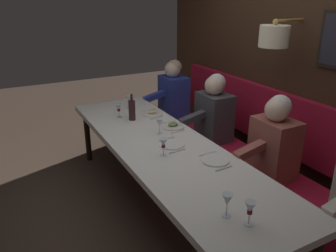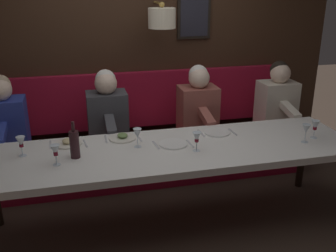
{
  "view_description": "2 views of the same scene",
  "coord_description": "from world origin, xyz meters",
  "views": [
    {
      "loc": [
        -1.34,
        -2.59,
        2.07
      ],
      "look_at": [
        0.05,
        0.01,
        0.92
      ],
      "focal_mm": 36.24,
      "sensor_mm": 36.0,
      "label": 1
    },
    {
      "loc": [
        -2.89,
        0.73,
        2.04
      ],
      "look_at": [
        0.05,
        0.01,
        0.92
      ],
      "focal_mm": 41.59,
      "sensor_mm": 36.0,
      "label": 2
    }
  ],
  "objects": [
    {
      "name": "ground_plane",
      "position": [
        0.0,
        0.0,
        0.0
      ],
      "size": [
        12.0,
        12.0,
        0.0
      ],
      "primitive_type": "plane",
      "color": "#423328"
    },
    {
      "name": "dining_table",
      "position": [
        0.0,
        0.0,
        0.68
      ],
      "size": [
        0.9,
        3.19,
        0.74
      ],
      "color": "silver",
      "rests_on": "ground_plane"
    },
    {
      "name": "banquette_bench",
      "position": [
        0.89,
        0.0,
        0.23
      ],
      "size": [
        0.52,
        3.39,
        0.45
      ],
      "primitive_type": "cube",
      "color": "maroon",
      "rests_on": "ground_plane"
    },
    {
      "name": "back_wall_panel",
      "position": [
        1.46,
        -0.0,
        1.36
      ],
      "size": [
        0.59,
        4.59,
        2.9
      ],
      "color": "#382316",
      "rests_on": "ground_plane"
    },
    {
      "name": "diner_near",
      "position": [
        0.88,
        -0.52,
        0.82
      ],
      "size": [
        0.6,
        0.4,
        0.79
      ],
      "color": "#934C42",
      "rests_on": "banquette_bench"
    },
    {
      "name": "diner_middle",
      "position": [
        0.88,
        0.44,
        0.82
      ],
      "size": [
        0.6,
        0.4,
        0.79
      ],
      "color": "#3D3D42",
      "rests_on": "banquette_bench"
    },
    {
      "name": "diner_far",
      "position": [
        0.88,
        1.42,
        0.82
      ],
      "size": [
        0.6,
        0.4,
        0.79
      ],
      "color": "#283893",
      "rests_on": "banquette_bench"
    },
    {
      "name": "place_setting_0",
      "position": [
        0.24,
        -0.5,
        0.75
      ],
      "size": [
        0.24,
        0.31,
        0.01
      ],
      "color": "white",
      "rests_on": "dining_table"
    },
    {
      "name": "place_setting_1",
      "position": [
        0.28,
        0.83,
        0.75
      ],
      "size": [
        0.24,
        0.32,
        0.05
      ],
      "color": "silver",
      "rests_on": "dining_table"
    },
    {
      "name": "place_setting_2",
      "position": [
        0.06,
        -0.04,
        0.75
      ],
      "size": [
        0.24,
        0.32,
        0.01
      ],
      "color": "white",
      "rests_on": "dining_table"
    },
    {
      "name": "place_setting_3",
      "position": [
        0.3,
        0.36,
        0.75
      ],
      "size": [
        0.24,
        0.31,
        0.05
      ],
      "color": "silver",
      "rests_on": "dining_table"
    },
    {
      "name": "wine_glass_0",
      "position": [
        -0.08,
        -1.29,
        0.86
      ],
      "size": [
        0.07,
        0.07,
        0.16
      ],
      "color": "silver",
      "rests_on": "dining_table"
    },
    {
      "name": "wine_glass_1",
      "position": [
        0.13,
        1.19,
        0.86
      ],
      "size": [
        0.07,
        0.07,
        0.16
      ],
      "color": "silver",
      "rests_on": "dining_table"
    },
    {
      "name": "wine_glass_2",
      "position": [
        0.09,
        0.26,
        0.86
      ],
      "size": [
        0.07,
        0.07,
        0.16
      ],
      "color": "silver",
      "rests_on": "dining_table"
    },
    {
      "name": "wine_glass_3",
      "position": [
        -0.15,
        -1.16,
        0.86
      ],
      "size": [
        0.07,
        0.07,
        0.16
      ],
      "color": "silver",
      "rests_on": "dining_table"
    },
    {
      "name": "wine_glass_4",
      "position": [
        -0.1,
        0.92,
        0.86
      ],
      "size": [
        0.07,
        0.07,
        0.16
      ],
      "color": "silver",
      "rests_on": "dining_table"
    },
    {
      "name": "wine_glass_5",
      "position": [
        -0.1,
        -0.19,
        0.86
      ],
      "size": [
        0.07,
        0.07,
        0.16
      ],
      "color": "silver",
      "rests_on": "dining_table"
    },
    {
      "name": "wine_bottle",
      "position": [
        0.0,
        0.78,
        0.86
      ],
      "size": [
        0.08,
        0.08,
        0.3
      ],
      "color": "#33191E",
      "rests_on": "dining_table"
    }
  ]
}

